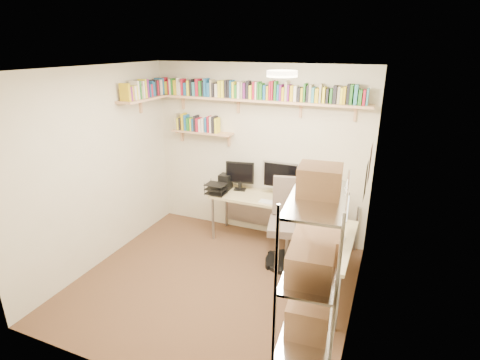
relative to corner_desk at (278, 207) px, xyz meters
name	(u,v)px	position (x,y,z in m)	size (l,w,h in m)	color
ground	(214,283)	(-0.48, -0.98, -0.69)	(3.20, 3.20, 0.00)	#4B3420
room_shell	(211,161)	(-0.48, -0.98, 0.86)	(3.24, 3.04, 2.52)	beige
wall_shelves	(225,99)	(-0.91, 0.31, 1.34)	(3.12, 1.09, 0.80)	tan
corner_desk	(278,207)	(0.00, 0.00, 0.00)	(2.14, 1.81, 1.21)	tan
office_chair	(289,229)	(0.21, -0.17, -0.21)	(0.61, 0.61, 1.14)	black
wire_rack	(312,270)	(0.88, -2.09, 0.52)	(0.46, 0.83, 1.97)	silver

